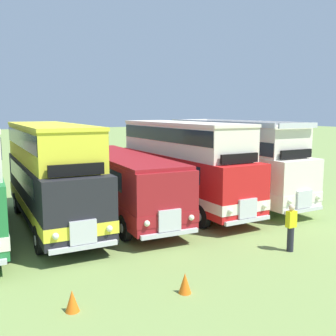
# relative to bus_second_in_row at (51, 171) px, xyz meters

# --- Properties ---
(ground_plane) EXTENTS (200.00, 200.00, 0.00)m
(ground_plane) POSITION_rel_bus_second_in_row_xyz_m (3.35, -0.07, -2.47)
(ground_plane) COLOR #7A934C
(bus_second_in_row) EXTENTS (2.72, 10.04, 4.49)m
(bus_second_in_row) POSITION_rel_bus_second_in_row_xyz_m (0.00, 0.00, 0.00)
(bus_second_in_row) COLOR black
(bus_second_in_row) RESTS_ON ground
(bus_third_in_row) EXTENTS (3.01, 10.88, 2.99)m
(bus_third_in_row) POSITION_rel_bus_second_in_row_xyz_m (3.35, 0.22, -0.71)
(bus_third_in_row) COLOR maroon
(bus_third_in_row) RESTS_ON ground
(bus_fourth_in_row) EXTENTS (2.74, 10.11, 4.49)m
(bus_fourth_in_row) POSITION_rel_bus_second_in_row_xyz_m (6.69, 0.01, 0.00)
(bus_fourth_in_row) COLOR red
(bus_fourth_in_row) RESTS_ON ground
(bus_fifth_in_row) EXTENTS (2.74, 10.32, 4.52)m
(bus_fifth_in_row) POSITION_rel_bus_second_in_row_xyz_m (10.04, 0.23, -0.11)
(bus_fifth_in_row) COLOR silver
(bus_fifth_in_row) RESTS_ON ground
(cone_near_end) EXTENTS (0.36, 0.36, 0.59)m
(cone_near_end) POSITION_rel_bus_second_in_row_xyz_m (1.82, -8.48, -2.17)
(cone_near_end) COLOR orange
(cone_near_end) RESTS_ON ground
(cone_mid_row) EXTENTS (0.36, 0.36, 0.57)m
(cone_mid_row) POSITION_rel_bus_second_in_row_xyz_m (-1.23, -8.01, -2.18)
(cone_mid_row) COLOR orange
(cone_mid_row) RESTS_ON ground
(marshal_person) EXTENTS (0.36, 0.24, 1.73)m
(marshal_person) POSITION_rel_bus_second_in_row_xyz_m (6.89, -7.40, -1.58)
(marshal_person) COLOR #23232D
(marshal_person) RESTS_ON ground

